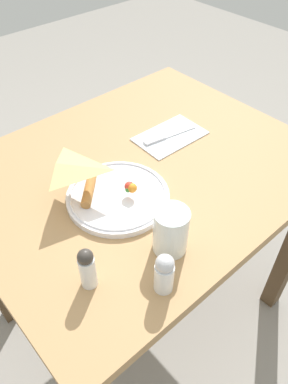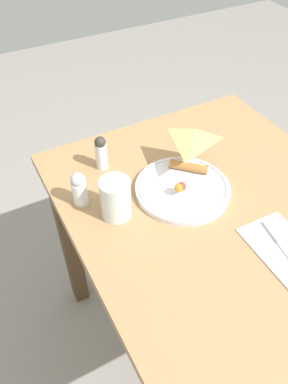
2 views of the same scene
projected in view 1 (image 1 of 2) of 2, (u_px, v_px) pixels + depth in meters
The scene contains 8 objects.
ground_plane at pixel (142, 307), 1.54m from camera, with size 6.00×6.00×0.00m, color gray.
dining_table at pixel (142, 199), 1.10m from camera, with size 0.93×0.75×0.76m.
plate_pizza at pixel (117, 195), 0.91m from camera, with size 0.25×0.25×0.06m.
milk_glass at pixel (171, 231), 0.78m from camera, with size 0.08×0.08×0.11m.
napkin_folded at pixel (170, 136), 1.11m from camera, with size 0.21×0.13×0.00m.
butter_knife at pixel (168, 136), 1.10m from camera, with size 0.18×0.05×0.01m.
salt_shaker at pixel (164, 273), 0.71m from camera, with size 0.04×0.04×0.10m.
pepper_shaker at pixel (87, 268), 0.71m from camera, with size 0.03×0.03×0.10m.
Camera 1 is at (-0.51, -0.59, 1.41)m, focal length 35.00 mm.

